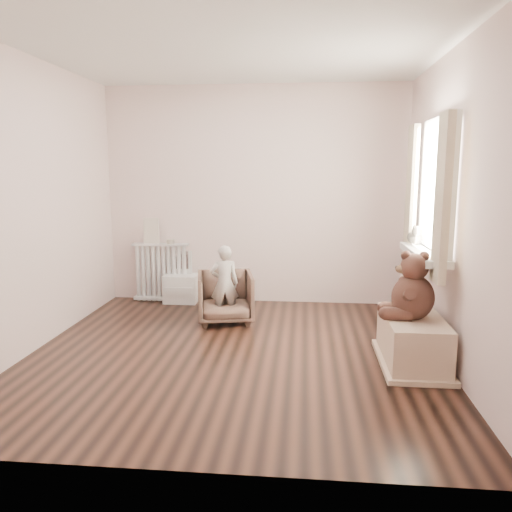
# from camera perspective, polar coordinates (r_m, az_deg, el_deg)

# --- Properties ---
(floor) EXTENTS (3.60, 3.60, 0.01)m
(floor) POSITION_cam_1_polar(r_m,az_deg,el_deg) (4.55, -2.48, -10.93)
(floor) COLOR black
(floor) RESTS_ON ground
(ceiling) EXTENTS (3.60, 3.60, 0.01)m
(ceiling) POSITION_cam_1_polar(r_m,az_deg,el_deg) (4.36, -2.76, 22.92)
(ceiling) COLOR white
(ceiling) RESTS_ON ground
(back_wall) EXTENTS (3.60, 0.02, 2.60)m
(back_wall) POSITION_cam_1_polar(r_m,az_deg,el_deg) (6.05, -0.17, 6.88)
(back_wall) COLOR white
(back_wall) RESTS_ON ground
(front_wall) EXTENTS (3.60, 0.02, 2.60)m
(front_wall) POSITION_cam_1_polar(r_m,az_deg,el_deg) (2.50, -8.50, 2.60)
(front_wall) COLOR white
(front_wall) RESTS_ON ground
(left_wall) EXTENTS (0.02, 3.60, 2.60)m
(left_wall) POSITION_cam_1_polar(r_m,az_deg,el_deg) (4.86, -24.23, 5.30)
(left_wall) COLOR white
(left_wall) RESTS_ON ground
(right_wall) EXTENTS (0.02, 3.60, 2.60)m
(right_wall) POSITION_cam_1_polar(r_m,az_deg,el_deg) (4.38, 21.47, 5.09)
(right_wall) COLOR white
(right_wall) RESTS_ON ground
(window) EXTENTS (0.03, 0.90, 1.10)m
(window) POSITION_cam_1_polar(r_m,az_deg,el_deg) (4.65, 20.11, 7.26)
(window) COLOR white
(window) RESTS_ON right_wall
(window_sill) EXTENTS (0.22, 1.10, 0.06)m
(window_sill) POSITION_cam_1_polar(r_m,az_deg,el_deg) (4.69, 18.63, 0.22)
(window_sill) COLOR silver
(window_sill) RESTS_ON right_wall
(curtain_left) EXTENTS (0.06, 0.26, 1.30)m
(curtain_left) POSITION_cam_1_polar(r_m,az_deg,el_deg) (4.08, 20.53, 6.11)
(curtain_left) COLOR beige
(curtain_left) RESTS_ON right_wall
(curtain_right) EXTENTS (0.06, 0.26, 1.30)m
(curtain_right) POSITION_cam_1_polar(r_m,az_deg,el_deg) (5.19, 17.33, 6.95)
(curtain_right) COLOR beige
(curtain_right) RESTS_ON right_wall
(radiator) EXTENTS (0.68, 0.13, 0.72)m
(radiator) POSITION_cam_1_polar(r_m,az_deg,el_deg) (6.26, -10.79, -1.59)
(radiator) COLOR silver
(radiator) RESTS_ON floor
(paper_doll) EXTENTS (0.19, 0.02, 0.31)m
(paper_doll) POSITION_cam_1_polar(r_m,az_deg,el_deg) (6.22, -11.88, 2.85)
(paper_doll) COLOR beige
(paper_doll) RESTS_ON radiator
(tin_a) EXTENTS (0.09, 0.09, 0.06)m
(tin_a) POSITION_cam_1_polar(r_m,az_deg,el_deg) (6.17, -9.74, 1.66)
(tin_a) COLOR #A59E8C
(tin_a) RESTS_ON radiator
(toy_vanity) EXTENTS (0.40, 0.29, 0.63)m
(toy_vanity) POSITION_cam_1_polar(r_m,az_deg,el_deg) (6.19, -8.57, -2.74)
(toy_vanity) COLOR silver
(toy_vanity) RESTS_ON floor
(armchair) EXTENTS (0.68, 0.70, 0.54)m
(armchair) POSITION_cam_1_polar(r_m,az_deg,el_deg) (5.36, -3.53, -4.70)
(armchair) COLOR brown
(armchair) RESTS_ON floor
(child) EXTENTS (0.33, 0.25, 0.82)m
(child) POSITION_cam_1_polar(r_m,az_deg,el_deg) (5.27, -3.63, -3.16)
(child) COLOR beige
(child) RESTS_ON armchair
(toy_bench) EXTENTS (0.46, 0.87, 0.41)m
(toy_bench) POSITION_cam_1_polar(r_m,az_deg,el_deg) (4.42, 17.44, -9.24)
(toy_bench) COLOR beige
(toy_bench) RESTS_ON floor
(teddy_bear) EXTENTS (0.48, 0.38, 0.55)m
(teddy_bear) POSITION_cam_1_polar(r_m,az_deg,el_deg) (4.25, 17.54, -3.42)
(teddy_bear) COLOR #392019
(teddy_bear) RESTS_ON toy_bench
(plush_cat) EXTENTS (0.22, 0.27, 0.19)m
(plush_cat) POSITION_cam_1_polar(r_m,az_deg,el_deg) (5.01, 17.71, 2.36)
(plush_cat) COLOR #6A635A
(plush_cat) RESTS_ON window_sill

